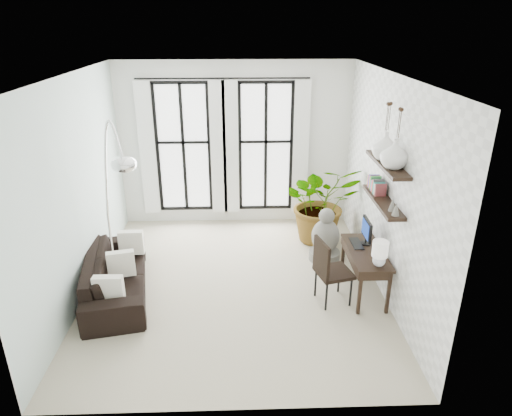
{
  "coord_description": "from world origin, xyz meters",
  "views": [
    {
      "loc": [
        0.11,
        -6.19,
        3.9
      ],
      "look_at": [
        0.34,
        0.3,
        1.18
      ],
      "focal_mm": 32.0,
      "sensor_mm": 36.0,
      "label": 1
    }
  ],
  "objects_px": {
    "desk_chair": "(329,268)",
    "buddha": "(325,239)",
    "sofa": "(116,274)",
    "desk": "(367,255)",
    "plant": "(321,202)",
    "arc_lamp": "(114,172)"
  },
  "relations": [
    {
      "from": "plant",
      "to": "desk_chair",
      "type": "distance_m",
      "value": 2.08
    },
    {
      "from": "sofa",
      "to": "buddha",
      "type": "distance_m",
      "value": 3.47
    },
    {
      "from": "buddha",
      "to": "desk",
      "type": "bearing_deg",
      "value": -69.76
    },
    {
      "from": "sofa",
      "to": "desk_chair",
      "type": "xyz_separation_m",
      "value": [
        3.15,
        -0.35,
        0.26
      ]
    },
    {
      "from": "arc_lamp",
      "to": "buddha",
      "type": "distance_m",
      "value": 3.63
    },
    {
      "from": "plant",
      "to": "buddha",
      "type": "distance_m",
      "value": 0.86
    },
    {
      "from": "desk_chair",
      "to": "buddha",
      "type": "xyz_separation_m",
      "value": [
        0.19,
        1.28,
        -0.18
      ]
    },
    {
      "from": "desk_chair",
      "to": "buddha",
      "type": "height_order",
      "value": "desk_chair"
    },
    {
      "from": "sofa",
      "to": "desk",
      "type": "relative_size",
      "value": 1.81
    },
    {
      "from": "desk_chair",
      "to": "arc_lamp",
      "type": "distance_m",
      "value": 3.35
    },
    {
      "from": "plant",
      "to": "desk_chair",
      "type": "bearing_deg",
      "value": -96.26
    },
    {
      "from": "desk",
      "to": "arc_lamp",
      "type": "relative_size",
      "value": 0.46
    },
    {
      "from": "plant",
      "to": "desk",
      "type": "distance_m",
      "value": 1.92
    },
    {
      "from": "plant",
      "to": "buddha",
      "type": "relative_size",
      "value": 1.59
    },
    {
      "from": "desk_chair",
      "to": "arc_lamp",
      "type": "relative_size",
      "value": 0.38
    },
    {
      "from": "desk",
      "to": "buddha",
      "type": "relative_size",
      "value": 1.26
    },
    {
      "from": "desk",
      "to": "buddha",
      "type": "bearing_deg",
      "value": 110.24
    },
    {
      "from": "sofa",
      "to": "plant",
      "type": "bearing_deg",
      "value": -74.12
    },
    {
      "from": "desk",
      "to": "arc_lamp",
      "type": "xyz_separation_m",
      "value": [
        -3.64,
        0.35,
        1.2
      ]
    },
    {
      "from": "plant",
      "to": "arc_lamp",
      "type": "distance_m",
      "value": 3.78
    },
    {
      "from": "sofa",
      "to": "buddha",
      "type": "xyz_separation_m",
      "value": [
        3.34,
        0.93,
        0.08
      ]
    },
    {
      "from": "desk_chair",
      "to": "desk",
      "type": "bearing_deg",
      "value": 2.12
    }
  ]
}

